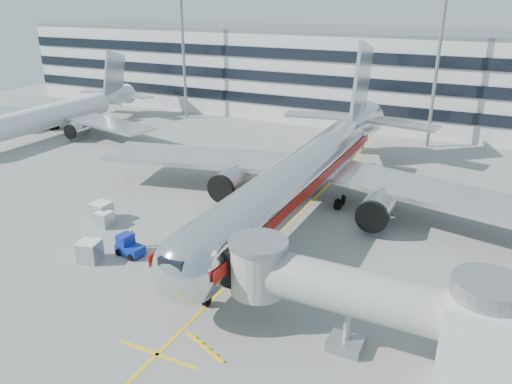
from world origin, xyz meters
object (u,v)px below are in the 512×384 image
at_px(belt_loader, 208,247).
at_px(cargo_container_left, 105,219).
at_px(cargo_container_front, 90,251).
at_px(main_jet, 306,171).
at_px(cargo_container_right, 102,211).
at_px(ramp_worker, 132,238).
at_px(baggage_tug, 129,246).

xyz_separation_m(belt_loader, cargo_container_left, (-12.03, 0.44, 0.08)).
bearing_deg(cargo_container_front, belt_loader, 32.99).
bearing_deg(main_jet, cargo_container_right, -146.06).
relative_size(cargo_container_right, ramp_worker, 1.07).
bearing_deg(ramp_worker, cargo_container_right, 118.13).
bearing_deg(belt_loader, baggage_tug, -153.26).
height_order(belt_loader, ramp_worker, belt_loader).
bearing_deg(cargo_container_right, belt_loader, -6.05).
xyz_separation_m(main_jet, belt_loader, (-4.00, -13.03, -3.56)).
bearing_deg(cargo_container_left, cargo_container_front, -58.06).
height_order(baggage_tug, ramp_worker, baggage_tug).
bearing_deg(cargo_container_left, belt_loader, -2.11).
xyz_separation_m(belt_loader, baggage_tug, (-6.13, -3.09, 0.13)).
height_order(belt_loader, cargo_container_left, belt_loader).
relative_size(baggage_tug, cargo_container_left, 1.75).
xyz_separation_m(main_jet, ramp_worker, (-10.73, -14.87, -3.35)).
height_order(belt_loader, cargo_container_front, belt_loader).
xyz_separation_m(belt_loader, ramp_worker, (-6.73, -1.84, 0.21)).
bearing_deg(cargo_container_left, ramp_worker, -23.34).
distance_m(baggage_tug, cargo_container_left, 6.88).
bearing_deg(cargo_container_front, main_jet, 56.18).
xyz_separation_m(baggage_tug, cargo_container_right, (-7.14, 4.49, 0.15)).
distance_m(cargo_container_right, ramp_worker, 7.30).
bearing_deg(cargo_container_front, baggage_tug, 46.32).
xyz_separation_m(main_jet, baggage_tug, (-10.13, -16.11, -3.43)).
xyz_separation_m(cargo_container_right, ramp_worker, (6.54, -3.25, -0.06)).
bearing_deg(belt_loader, cargo_container_front, -147.01).
distance_m(cargo_container_left, cargo_container_front, 6.93).
xyz_separation_m(baggage_tug, cargo_container_left, (-5.90, 3.53, -0.05)).
bearing_deg(belt_loader, ramp_worker, -164.70).
bearing_deg(belt_loader, main_jet, 72.93).
bearing_deg(main_jet, cargo_container_front, -123.82).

